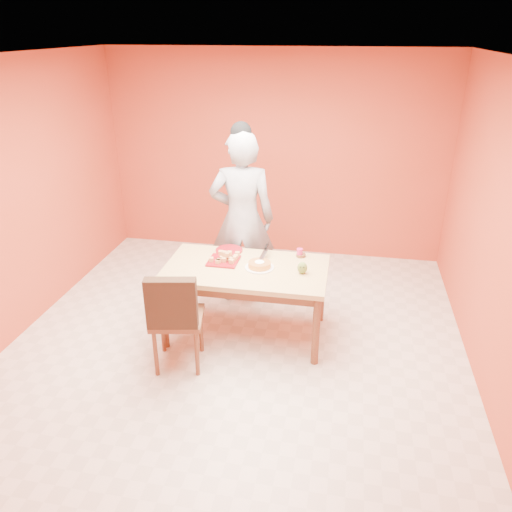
% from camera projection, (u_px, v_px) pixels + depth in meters
% --- Properties ---
extents(floor, '(5.00, 5.00, 0.00)m').
position_uv_depth(floor, '(235.00, 349.00, 4.95)').
color(floor, silver).
rests_on(floor, ground).
extents(ceiling, '(5.00, 5.00, 0.00)m').
position_uv_depth(ceiling, '(228.00, 57.00, 3.81)').
color(ceiling, silver).
rests_on(ceiling, wall_back).
extents(wall_back, '(4.50, 0.00, 4.50)m').
position_uv_depth(wall_back, '(275.00, 156.00, 6.61)').
color(wall_back, '#BA422A').
rests_on(wall_back, floor).
extents(wall_left, '(0.00, 5.00, 5.00)m').
position_uv_depth(wall_left, '(3.00, 207.00, 4.76)').
color(wall_left, '#BA422A').
rests_on(wall_left, floor).
extents(wall_right, '(0.00, 5.00, 5.00)m').
position_uv_depth(wall_right, '(505.00, 241.00, 4.00)').
color(wall_right, '#BA422A').
rests_on(wall_right, floor).
extents(dining_table, '(1.60, 0.90, 0.76)m').
position_uv_depth(dining_table, '(246.00, 276.00, 4.95)').
color(dining_table, tan).
rests_on(dining_table, floor).
extents(dining_chair, '(0.55, 0.61, 1.01)m').
position_uv_depth(dining_chair, '(176.00, 317.00, 4.52)').
color(dining_chair, brown).
rests_on(dining_chair, floor).
extents(pastry_pile, '(0.27, 0.27, 0.09)m').
position_uv_depth(pastry_pile, '(223.00, 256.00, 5.00)').
color(pastry_pile, tan).
rests_on(pastry_pile, pastry_platter).
extents(person, '(0.78, 0.57, 1.96)m').
position_uv_depth(person, '(242.00, 219.00, 5.49)').
color(person, '#9B9B9E').
rests_on(person, floor).
extents(pastry_platter, '(0.30, 0.30, 0.02)m').
position_uv_depth(pastry_platter, '(224.00, 261.00, 5.02)').
color(pastry_platter, maroon).
rests_on(pastry_platter, dining_table).
extents(red_dinner_plate, '(0.37, 0.37, 0.02)m').
position_uv_depth(red_dinner_plate, '(229.00, 250.00, 5.26)').
color(red_dinner_plate, maroon).
rests_on(red_dinner_plate, dining_table).
extents(white_cake_plate, '(0.33, 0.33, 0.01)m').
position_uv_depth(white_cake_plate, '(259.00, 267.00, 4.89)').
color(white_cake_plate, white).
rests_on(white_cake_plate, dining_table).
extents(sponge_cake, '(0.27, 0.27, 0.05)m').
position_uv_depth(sponge_cake, '(260.00, 265.00, 4.88)').
color(sponge_cake, orange).
rests_on(sponge_cake, white_cake_plate).
extents(cake_server, '(0.06, 0.24, 0.01)m').
position_uv_depth(cake_server, '(264.00, 254.00, 5.02)').
color(cake_server, silver).
rests_on(cake_server, sponge_cake).
extents(egg_ornament, '(0.12, 0.11, 0.12)m').
position_uv_depth(egg_ornament, '(302.00, 268.00, 4.76)').
color(egg_ornament, olive).
rests_on(egg_ornament, dining_table).
extents(magenta_glass, '(0.07, 0.07, 0.09)m').
position_uv_depth(magenta_glass, '(300.00, 253.00, 5.11)').
color(magenta_glass, '#BC1C5E').
rests_on(magenta_glass, dining_table).
extents(checker_tin, '(0.13, 0.13, 0.03)m').
position_uv_depth(checker_tin, '(301.00, 255.00, 5.13)').
color(checker_tin, '#32190D').
rests_on(checker_tin, dining_table).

